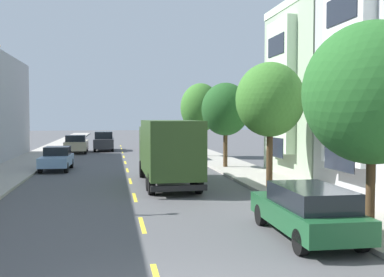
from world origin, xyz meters
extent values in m
plane|color=#4C4C4F|center=(0.00, 30.00, 0.00)|extent=(160.00, 160.00, 0.00)
cube|color=#A39E93|center=(-7.10, 28.00, 0.07)|extent=(3.20, 120.00, 0.14)
cube|color=#A39E93|center=(7.10, 28.00, 0.07)|extent=(3.20, 120.00, 0.14)
cube|color=yellow|center=(0.00, 7.00, 0.00)|extent=(0.14, 2.20, 0.01)
cube|color=yellow|center=(0.00, 12.00, 0.00)|extent=(0.14, 2.20, 0.01)
cube|color=yellow|center=(0.00, 17.00, 0.00)|extent=(0.14, 2.20, 0.01)
cube|color=yellow|center=(0.00, 22.00, 0.00)|extent=(0.14, 2.20, 0.01)
cube|color=yellow|center=(0.00, 27.00, 0.00)|extent=(0.14, 2.20, 0.01)
cube|color=yellow|center=(0.00, 32.00, 0.00)|extent=(0.14, 2.20, 0.01)
cube|color=yellow|center=(0.00, 37.00, 0.00)|extent=(0.14, 2.20, 0.01)
cube|color=yellow|center=(0.00, 42.00, 0.00)|extent=(0.14, 2.20, 0.01)
cube|color=yellow|center=(0.00, 47.00, 0.00)|extent=(0.14, 2.20, 0.01)
cube|color=silver|center=(8.42, 9.77, 5.35)|extent=(0.55, 3.23, 7.73)
cube|color=#1E232D|center=(8.13, 9.77, 1.78)|extent=(0.04, 2.45, 1.10)
cube|color=#1E232D|center=(8.13, 9.77, 4.76)|extent=(0.04, 2.45, 1.10)
cube|color=#1E232D|center=(8.13, 9.77, 7.73)|extent=(0.04, 2.45, 1.10)
cube|color=#99AD8E|center=(13.82, 17.15, 4.75)|extent=(10.24, 7.17, 9.50)
cube|color=beige|center=(8.95, 17.15, 9.72)|extent=(0.60, 7.17, 0.44)
cube|color=beige|center=(8.42, 17.15, 5.13)|extent=(0.55, 3.23, 7.41)
cube|color=#1E232D|center=(8.13, 17.15, 1.71)|extent=(0.04, 2.45, 1.10)
cube|color=#1E232D|center=(8.13, 17.15, 4.56)|extent=(0.04, 2.45, 1.10)
cube|color=#1E232D|center=(8.13, 17.15, 7.41)|extent=(0.04, 2.45, 1.10)
cylinder|color=#47331E|center=(6.40, 4.60, 1.36)|extent=(0.26, 0.26, 2.44)
ellipsoid|color=#235B23|center=(6.40, 4.60, 4.11)|extent=(3.94, 3.94, 4.08)
cylinder|color=#47331E|center=(6.40, 13.18, 1.53)|extent=(0.30, 0.30, 2.79)
ellipsoid|color=#387028|center=(6.40, 13.18, 4.24)|extent=(3.23, 3.23, 3.51)
cylinder|color=#47331E|center=(6.40, 21.76, 1.38)|extent=(0.28, 0.28, 2.49)
ellipsoid|color=#1E4C1E|center=(6.40, 21.76, 3.93)|extent=(3.15, 3.15, 3.47)
cylinder|color=#47331E|center=(6.40, 30.34, 1.41)|extent=(0.32, 0.32, 2.53)
ellipsoid|color=#387028|center=(6.40, 30.34, 4.21)|extent=(3.40, 3.40, 4.08)
cube|color=#2D471E|center=(1.81, 14.29, 1.95)|extent=(2.44, 5.86, 2.59)
cube|color=#2D471E|center=(1.78, 18.36, 1.76)|extent=(2.32, 1.91, 2.20)
cube|color=black|center=(1.78, 19.26, 2.24)|extent=(2.02, 0.09, 0.97)
cube|color=black|center=(1.82, 11.45, 0.43)|extent=(2.40, 0.18, 0.24)
cylinder|color=black|center=(2.84, 18.42, 0.48)|extent=(0.29, 0.96, 0.96)
cylinder|color=black|center=(0.72, 18.40, 0.48)|extent=(0.29, 0.96, 0.96)
cylinder|color=black|center=(2.88, 12.58, 0.48)|extent=(0.29, 0.96, 0.96)
cylinder|color=black|center=(0.76, 12.56, 0.48)|extent=(0.29, 0.96, 0.96)
cylinder|color=black|center=(2.87, 13.68, 0.48)|extent=(0.29, 0.96, 0.96)
cylinder|color=black|center=(0.75, 13.66, 0.48)|extent=(0.29, 0.96, 0.96)
cube|color=black|center=(4.21, 34.25, 0.64)|extent=(1.85, 4.05, 0.62)
cube|color=black|center=(4.22, 33.77, 1.23)|extent=(1.58, 1.72, 0.55)
cylinder|color=black|center=(4.93, 35.63, 0.33)|extent=(0.24, 0.67, 0.66)
cylinder|color=black|center=(3.41, 35.59, 0.33)|extent=(0.24, 0.67, 0.66)
cylinder|color=black|center=(5.01, 32.91, 0.33)|extent=(0.24, 0.67, 0.66)
cylinder|color=black|center=(3.49, 32.87, 0.33)|extent=(0.24, 0.67, 0.66)
cube|color=#194C28|center=(4.49, 4.75, 0.64)|extent=(1.88, 4.72, 0.62)
cube|color=black|center=(4.48, 4.37, 1.23)|extent=(1.64, 2.84, 0.55)
cylinder|color=black|center=(5.30, 6.34, 0.33)|extent=(0.23, 0.66, 0.66)
cylinder|color=black|center=(3.70, 6.36, 0.33)|extent=(0.23, 0.66, 0.66)
cylinder|color=black|center=(5.27, 3.14, 0.33)|extent=(0.23, 0.66, 0.66)
cylinder|color=black|center=(3.67, 3.16, 0.33)|extent=(0.23, 0.66, 0.66)
cube|color=tan|center=(-4.32, 37.20, 0.73)|extent=(2.08, 5.33, 0.80)
cube|color=black|center=(-4.30, 36.04, 1.43)|extent=(1.78, 1.61, 0.60)
cylinder|color=black|center=(-5.18, 35.39, 0.33)|extent=(0.23, 0.66, 0.66)
cylinder|color=black|center=(-3.40, 35.41, 0.33)|extent=(0.23, 0.66, 0.66)
cylinder|color=black|center=(-5.23, 38.99, 0.33)|extent=(0.23, 0.66, 0.66)
cylinder|color=black|center=(-3.45, 39.02, 0.33)|extent=(0.23, 0.66, 0.66)
cube|color=maroon|center=(4.43, 50.91, 0.63)|extent=(1.82, 4.51, 0.60)
cube|color=black|center=(4.43, 50.68, 1.18)|extent=(1.59, 2.17, 0.50)
cylinder|color=black|center=(5.23, 52.43, 0.33)|extent=(0.22, 0.66, 0.66)
cylinder|color=black|center=(3.65, 52.44, 0.33)|extent=(0.22, 0.66, 0.66)
cylinder|color=black|center=(5.22, 49.37, 0.33)|extent=(0.22, 0.66, 0.66)
cylinder|color=black|center=(3.64, 49.38, 0.33)|extent=(0.22, 0.66, 0.66)
cube|color=#7A9EC6|center=(-4.46, 22.64, 0.64)|extent=(1.84, 4.04, 0.62)
cube|color=black|center=(-4.44, 23.12, 1.23)|extent=(1.57, 1.72, 0.55)
cylinder|color=black|center=(-5.25, 21.30, 0.33)|extent=(0.24, 0.67, 0.66)
cylinder|color=black|center=(-3.73, 21.26, 0.33)|extent=(0.24, 0.67, 0.66)
cylinder|color=black|center=(-5.18, 24.02, 0.33)|extent=(0.24, 0.67, 0.66)
cylinder|color=black|center=(-3.66, 23.98, 0.33)|extent=(0.24, 0.67, 0.66)
cube|color=#195B60|center=(4.40, 28.29, 0.64)|extent=(1.96, 4.75, 0.62)
cube|color=black|center=(4.39, 27.91, 1.23)|extent=(1.68, 2.87, 0.55)
cylinder|color=black|center=(5.25, 29.86, 0.33)|extent=(0.24, 0.67, 0.66)
cylinder|color=black|center=(3.65, 29.91, 0.33)|extent=(0.24, 0.67, 0.66)
cylinder|color=black|center=(5.15, 26.67, 0.33)|extent=(0.24, 0.67, 0.66)
cylinder|color=black|center=(3.55, 26.71, 0.33)|extent=(0.24, 0.67, 0.66)
cube|color=#AD1E1E|center=(4.27, 40.72, 0.64)|extent=(1.82, 4.04, 0.62)
cube|color=black|center=(4.28, 40.24, 1.23)|extent=(1.57, 1.71, 0.55)
cylinder|color=black|center=(5.01, 42.10, 0.33)|extent=(0.23, 0.66, 0.66)
cylinder|color=black|center=(3.49, 42.06, 0.33)|extent=(0.23, 0.66, 0.66)
cylinder|color=black|center=(5.06, 39.38, 0.33)|extent=(0.23, 0.66, 0.66)
cylinder|color=black|center=(3.54, 39.34, 0.33)|extent=(0.23, 0.66, 0.66)
cube|color=#333338|center=(-1.80, 39.59, 0.78)|extent=(1.95, 4.80, 0.90)
cube|color=black|center=(-1.80, 39.59, 1.58)|extent=(1.72, 2.78, 0.70)
cylinder|color=black|center=(-2.67, 37.96, 0.33)|extent=(0.22, 0.66, 0.66)
cylinder|color=black|center=(-0.94, 37.96, 0.33)|extent=(0.22, 0.66, 0.66)
cylinder|color=black|center=(-2.67, 41.23, 0.33)|extent=(0.22, 0.66, 0.66)
cylinder|color=black|center=(-0.93, 41.23, 0.33)|extent=(0.22, 0.66, 0.66)
camera|label=1|loc=(-0.89, -7.34, 3.43)|focal=42.64mm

